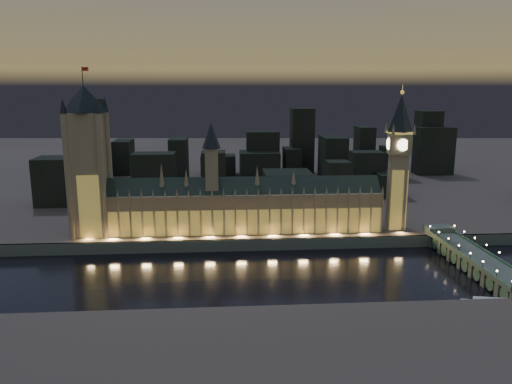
{
  "coord_description": "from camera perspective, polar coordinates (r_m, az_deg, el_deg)",
  "views": [
    {
      "loc": [
        -19.18,
        -284.49,
        110.43
      ],
      "look_at": [
        5.0,
        55.0,
        38.0
      ],
      "focal_mm": 35.0,
      "sensor_mm": 36.0,
      "label": 1
    }
  ],
  "objects": [
    {
      "name": "city_backdrop",
      "position": [
        540.77,
        1.81,
        3.62
      ],
      "size": [
        466.24,
        215.63,
        88.29
      ],
      "color": "black",
      "rests_on": "north_bank"
    },
    {
      "name": "palace_of_westminster",
      "position": [
        356.52,
        -1.93,
        -1.63
      ],
      "size": [
        202.0,
        21.51,
        78.0
      ],
      "color": "#8A795D",
      "rests_on": "north_bank"
    },
    {
      "name": "westminster_bridge",
      "position": [
        336.78,
        23.45,
        -7.08
      ],
      "size": [
        18.52,
        113.0,
        15.9
      ],
      "color": "#4D5547",
      "rests_on": "ground"
    },
    {
      "name": "north_bank",
      "position": [
        811.73,
        -2.69,
        4.47
      ],
      "size": [
        2000.0,
        960.0,
        8.0
      ],
      "primitive_type": "cube",
      "color": "#493D32",
      "rests_on": "ground"
    },
    {
      "name": "elizabeth_tower",
      "position": [
        371.76,
        16.02,
        4.59
      ],
      "size": [
        18.0,
        18.0,
        103.16
      ],
      "color": "#8A795D",
      "rests_on": "north_bank"
    },
    {
      "name": "embankment_wall",
      "position": [
        342.99,
        -0.67,
        -6.06
      ],
      "size": [
        2000.0,
        2.5,
        8.0
      ],
      "primitive_type": "cube",
      "color": "#4D5547",
      "rests_on": "ground"
    },
    {
      "name": "ground_plane",
      "position": [
        305.78,
        -0.2,
        -9.16
      ],
      "size": [
        2000.0,
        2000.0,
        0.0
      ],
      "primitive_type": "plane",
      "color": "black",
      "rests_on": "ground"
    },
    {
      "name": "river_boat",
      "position": [
        286.79,
        25.68,
        -11.55
      ],
      "size": [
        40.08,
        17.3,
        4.5
      ],
      "color": "#4D5547",
      "rests_on": "ground"
    },
    {
      "name": "victoria_tower",
      "position": [
        361.0,
        -18.66,
        4.14
      ],
      "size": [
        31.68,
        31.68,
        115.0
      ],
      "color": "#8A795D",
      "rests_on": "north_bank"
    }
  ]
}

